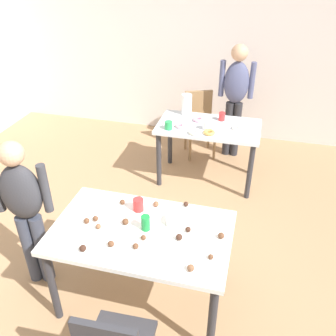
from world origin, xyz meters
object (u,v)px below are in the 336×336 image
Objects in this scene: person_adult_far at (236,92)px; pitcher_far at (187,104)px; dining_table_far at (208,134)px; chair_far_table at (199,120)px; mixing_bowl at (176,220)px; dining_table_near at (141,239)px; person_girl_near at (25,205)px; soda_can at (146,223)px.

person_adult_far reaches higher than pitcher_far.
dining_table_far is at bearing -107.39° from person_adult_far.
chair_far_table is (-0.23, 0.68, -0.14)m from dining_table_far.
mixing_bowl is at bearing -84.01° from chair_far_table.
pitcher_far is (-0.12, 2.19, 0.22)m from dining_table_near.
person_adult_far reaches higher than dining_table_far.
pitcher_far reaches higher than mixing_bowl.
person_girl_near is 8.52× the size of mixing_bowl.
person_adult_far is at bearing 80.88° from dining_table_near.
dining_table_near is 0.97m from person_girl_near.
chair_far_table reaches higher than dining_table_far.
dining_table_near is 2.20m from pitcher_far.
soda_can is at bearing 2.64° from person_girl_near.
chair_far_table is 0.57× the size of person_adult_far.
soda_can is at bearing -148.97° from mixing_bowl.
dining_table_near is 1.55× the size of chair_far_table.
chair_far_table is (-0.02, 2.63, -0.16)m from dining_table_near.
person_adult_far is (0.23, 0.72, 0.28)m from dining_table_far.
person_adult_far reaches higher than chair_far_table.
person_adult_far reaches higher than mixing_bowl.
dining_table_near is 0.97× the size of person_girl_near.
dining_table_far is 0.80m from person_adult_far.
pitcher_far is at bearing -102.40° from chair_far_table.
dining_table_near is 0.16m from soda_can.
person_adult_far is at bearing 62.80° from person_girl_near.
pitcher_far is (0.83, 2.21, 0.06)m from person_girl_near.
dining_table_far is 1.37× the size of chair_far_table.
dining_table_near is at bearing -89.49° from chair_far_table.
pitcher_far is at bearing 99.91° from mixing_bowl.
mixing_bowl is at bearing 8.10° from person_girl_near.
chair_far_table is at bearing 70.67° from person_girl_near.
soda_can reaches higher than dining_table_far.
chair_far_table is at bearing 90.51° from dining_table_near.
dining_table_far is at bearing 84.92° from soda_can.
person_girl_near is 1.20m from mixing_bowl.
chair_far_table is 0.62m from person_adult_far.
person_girl_near is at bearing -117.20° from person_adult_far.
dining_table_near is at bearing -86.87° from pitcher_far.
mixing_bowl is (-0.19, -2.52, -0.14)m from person_adult_far.
dining_table_far is at bearing 91.12° from mixing_bowl.
soda_can is at bearing -95.08° from dining_table_far.
soda_can is at bearing -98.54° from person_adult_far.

